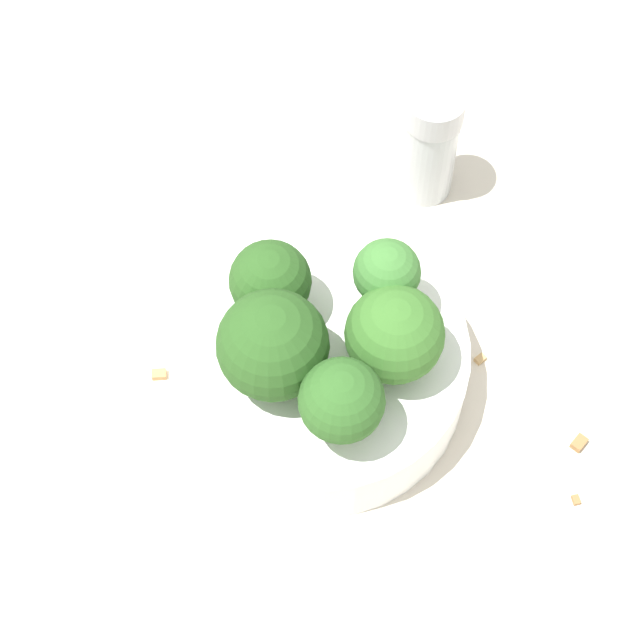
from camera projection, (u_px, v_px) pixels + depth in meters
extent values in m
plane|color=beige|center=(320.00, 382.00, 0.61)|extent=(3.00, 3.00, 0.00)
cylinder|color=white|center=(320.00, 366.00, 0.59)|extent=(0.16, 0.16, 0.04)
cylinder|color=#7A9E5B|center=(392.00, 352.00, 0.56)|extent=(0.02, 0.02, 0.02)
sphere|color=#386B28|center=(395.00, 334.00, 0.54)|extent=(0.05, 0.05, 0.05)
cylinder|color=#8EB770|center=(272.00, 299.00, 0.58)|extent=(0.02, 0.02, 0.02)
sphere|color=#28511E|center=(270.00, 281.00, 0.56)|extent=(0.04, 0.04, 0.04)
cylinder|color=#84AD66|center=(274.00, 364.00, 0.56)|extent=(0.02, 0.02, 0.02)
sphere|color=#28511E|center=(273.00, 345.00, 0.54)|extent=(0.06, 0.06, 0.06)
cylinder|color=#7A9E5B|center=(343.00, 418.00, 0.54)|extent=(0.02, 0.02, 0.03)
sphere|color=#2D5B23|center=(344.00, 400.00, 0.52)|extent=(0.04, 0.04, 0.04)
cylinder|color=#8EB770|center=(385.00, 294.00, 0.57)|extent=(0.02, 0.02, 0.03)
sphere|color=#3D7533|center=(387.00, 272.00, 0.55)|extent=(0.04, 0.04, 0.04)
cylinder|color=#B2B7BC|center=(428.00, 154.00, 0.65)|extent=(0.03, 0.03, 0.06)
cylinder|color=#B7B7BC|center=(435.00, 109.00, 0.61)|extent=(0.04, 0.04, 0.02)
cube|color=olive|center=(577.00, 499.00, 0.57)|extent=(0.00, 0.01, 0.01)
cube|color=olive|center=(580.00, 441.00, 0.59)|extent=(0.01, 0.01, 0.01)
cube|color=tan|center=(268.00, 250.00, 0.65)|extent=(0.01, 0.01, 0.01)
cube|color=#AD7F4C|center=(159.00, 373.00, 0.61)|extent=(0.01, 0.01, 0.01)
cube|color=tan|center=(481.00, 358.00, 0.61)|extent=(0.01, 0.01, 0.01)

